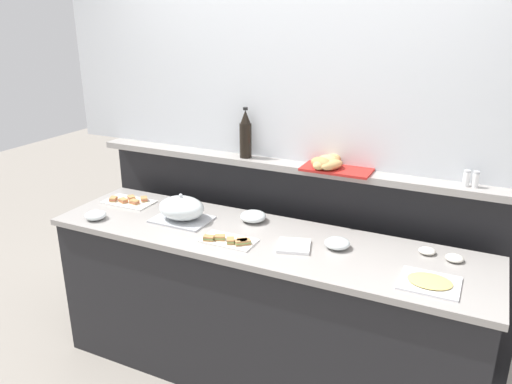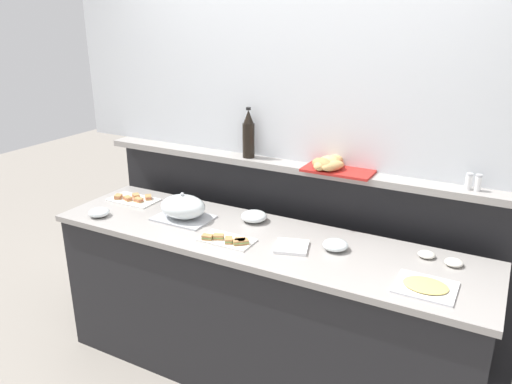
{
  "view_description": "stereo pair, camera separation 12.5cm",
  "coord_description": "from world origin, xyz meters",
  "px_view_note": "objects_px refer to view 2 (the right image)",
  "views": [
    {
      "loc": [
        1.07,
        -2.29,
        2.1
      ],
      "look_at": [
        -0.08,
        0.1,
        1.15
      ],
      "focal_mm": 34.99,
      "sensor_mm": 36.0,
      "label": 1
    },
    {
      "loc": [
        1.18,
        -2.23,
        2.1
      ],
      "look_at": [
        -0.08,
        0.1,
        1.15
      ],
      "focal_mm": 34.99,
      "sensor_mm": 36.0,
      "label": 2
    }
  ],
  "objects_px": {
    "sandwich_platter_side": "(134,199)",
    "cold_cuts_platter": "(425,286)",
    "pepper_shaker": "(478,183)",
    "glass_bowl_medium": "(99,213)",
    "wine_bottle_dark": "(249,135)",
    "bread_basket": "(332,165)",
    "salt_shaker": "(469,181)",
    "glass_bowl_large": "(335,245)",
    "serving_cloche": "(183,208)",
    "condiment_bowl_red": "(427,254)",
    "glass_bowl_small": "(254,217)",
    "napkin_stack": "(292,247)",
    "sandwich_platter_front": "(228,240)",
    "condiment_bowl_cream": "(454,262)"
  },
  "relations": [
    {
      "from": "sandwich_platter_side",
      "to": "cold_cuts_platter",
      "type": "height_order",
      "value": "sandwich_platter_side"
    },
    {
      "from": "pepper_shaker",
      "to": "sandwich_platter_side",
      "type": "bearing_deg",
      "value": -171.05
    },
    {
      "from": "glass_bowl_medium",
      "to": "pepper_shaker",
      "type": "distance_m",
      "value": 2.16
    },
    {
      "from": "cold_cuts_platter",
      "to": "wine_bottle_dark",
      "type": "xyz_separation_m",
      "value": [
        -1.22,
        0.55,
        0.45
      ]
    },
    {
      "from": "sandwich_platter_side",
      "to": "bread_basket",
      "type": "relative_size",
      "value": 0.81
    },
    {
      "from": "salt_shaker",
      "to": "glass_bowl_medium",
      "type": "bearing_deg",
      "value": -162.58
    },
    {
      "from": "glass_bowl_large",
      "to": "serving_cloche",
      "type": "bearing_deg",
      "value": -177.43
    },
    {
      "from": "glass_bowl_large",
      "to": "bread_basket",
      "type": "bearing_deg",
      "value": 115.12
    },
    {
      "from": "condiment_bowl_red",
      "to": "pepper_shaker",
      "type": "height_order",
      "value": "pepper_shaker"
    },
    {
      "from": "sandwich_platter_side",
      "to": "glass_bowl_medium",
      "type": "relative_size",
      "value": 2.53
    },
    {
      "from": "glass_bowl_medium",
      "to": "glass_bowl_small",
      "type": "height_order",
      "value": "glass_bowl_small"
    },
    {
      "from": "glass_bowl_medium",
      "to": "wine_bottle_dark",
      "type": "relative_size",
      "value": 0.4
    },
    {
      "from": "napkin_stack",
      "to": "pepper_shaker",
      "type": "xyz_separation_m",
      "value": [
        0.82,
        0.47,
        0.35
      ]
    },
    {
      "from": "sandwich_platter_side",
      "to": "pepper_shaker",
      "type": "xyz_separation_m",
      "value": [
        2.04,
        0.32,
        0.35
      ]
    },
    {
      "from": "glass_bowl_small",
      "to": "glass_bowl_medium",
      "type": "bearing_deg",
      "value": -156.25
    },
    {
      "from": "salt_shaker",
      "to": "pepper_shaker",
      "type": "bearing_deg",
      "value": 0.0
    },
    {
      "from": "sandwich_platter_front",
      "to": "glass_bowl_small",
      "type": "relative_size",
      "value": 1.9
    },
    {
      "from": "sandwich_platter_front",
      "to": "napkin_stack",
      "type": "relative_size",
      "value": 1.75
    },
    {
      "from": "sandwich_platter_front",
      "to": "cold_cuts_platter",
      "type": "xyz_separation_m",
      "value": [
        1.04,
        0.01,
        -0.0
      ]
    },
    {
      "from": "condiment_bowl_cream",
      "to": "wine_bottle_dark",
      "type": "xyz_separation_m",
      "value": [
        -1.3,
        0.26,
        0.44
      ]
    },
    {
      "from": "condiment_bowl_red",
      "to": "bread_basket",
      "type": "height_order",
      "value": "bread_basket"
    },
    {
      "from": "condiment_bowl_cream",
      "to": "condiment_bowl_red",
      "type": "bearing_deg",
      "value": 169.12
    },
    {
      "from": "cold_cuts_platter",
      "to": "pepper_shaker",
      "type": "xyz_separation_m",
      "value": [
        0.12,
        0.55,
        0.35
      ]
    },
    {
      "from": "serving_cloche",
      "to": "glass_bowl_small",
      "type": "relative_size",
      "value": 2.18
    },
    {
      "from": "napkin_stack",
      "to": "cold_cuts_platter",
      "type": "bearing_deg",
      "value": -6.87
    },
    {
      "from": "glass_bowl_large",
      "to": "salt_shaker",
      "type": "relative_size",
      "value": 1.55
    },
    {
      "from": "condiment_bowl_cream",
      "to": "condiment_bowl_red",
      "type": "distance_m",
      "value": 0.14
    },
    {
      "from": "sandwich_platter_front",
      "to": "condiment_bowl_red",
      "type": "distance_m",
      "value": 1.04
    },
    {
      "from": "condiment_bowl_cream",
      "to": "salt_shaker",
      "type": "distance_m",
      "value": 0.43
    },
    {
      "from": "sandwich_platter_side",
      "to": "napkin_stack",
      "type": "distance_m",
      "value": 1.23
    },
    {
      "from": "glass_bowl_small",
      "to": "condiment_bowl_cream",
      "type": "relative_size",
      "value": 1.73
    },
    {
      "from": "cold_cuts_platter",
      "to": "napkin_stack",
      "type": "height_order",
      "value": "cold_cuts_platter"
    },
    {
      "from": "serving_cloche",
      "to": "glass_bowl_large",
      "type": "bearing_deg",
      "value": 2.57
    },
    {
      "from": "glass_bowl_large",
      "to": "wine_bottle_dark",
      "type": "bearing_deg",
      "value": 152.9
    },
    {
      "from": "sandwich_platter_side",
      "to": "condiment_bowl_red",
      "type": "xyz_separation_m",
      "value": [
        1.86,
        0.08,
        0.0
      ]
    },
    {
      "from": "glass_bowl_large",
      "to": "pepper_shaker",
      "type": "xyz_separation_m",
      "value": [
        0.61,
        0.38,
        0.33
      ]
    },
    {
      "from": "condiment_bowl_red",
      "to": "sandwich_platter_front",
      "type": "bearing_deg",
      "value": -161.5
    },
    {
      "from": "sandwich_platter_front",
      "to": "napkin_stack",
      "type": "bearing_deg",
      "value": 16.08
    },
    {
      "from": "cold_cuts_platter",
      "to": "glass_bowl_medium",
      "type": "relative_size",
      "value": 2.1
    },
    {
      "from": "condiment_bowl_red",
      "to": "salt_shaker",
      "type": "xyz_separation_m",
      "value": [
        0.13,
        0.24,
        0.34
      ]
    },
    {
      "from": "serving_cloche",
      "to": "condiment_bowl_cream",
      "type": "height_order",
      "value": "serving_cloche"
    },
    {
      "from": "pepper_shaker",
      "to": "cold_cuts_platter",
      "type": "bearing_deg",
      "value": -101.94
    },
    {
      "from": "serving_cloche",
      "to": "pepper_shaker",
      "type": "xyz_separation_m",
      "value": [
        1.56,
        0.42,
        0.28
      ]
    },
    {
      "from": "sandwich_platter_side",
      "to": "pepper_shaker",
      "type": "relative_size",
      "value": 3.7
    },
    {
      "from": "glass_bowl_medium",
      "to": "bread_basket",
      "type": "xyz_separation_m",
      "value": [
        1.26,
        0.6,
        0.33
      ]
    },
    {
      "from": "sandwich_platter_front",
      "to": "glass_bowl_large",
      "type": "bearing_deg",
      "value": 19.35
    },
    {
      "from": "glass_bowl_small",
      "to": "bread_basket",
      "type": "height_order",
      "value": "bread_basket"
    },
    {
      "from": "pepper_shaker",
      "to": "bread_basket",
      "type": "height_order",
      "value": "pepper_shaker"
    },
    {
      "from": "sandwich_platter_front",
      "to": "glass_bowl_large",
      "type": "distance_m",
      "value": 0.58
    },
    {
      "from": "cold_cuts_platter",
      "to": "condiment_bowl_cream",
      "type": "xyz_separation_m",
      "value": [
        0.08,
        0.29,
        0.01
      ]
    }
  ]
}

